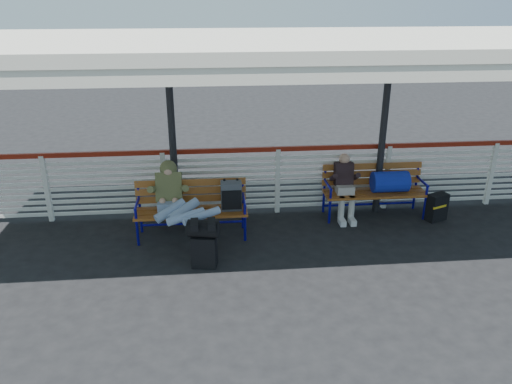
{
  "coord_description": "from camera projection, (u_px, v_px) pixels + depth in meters",
  "views": [
    {
      "loc": [
        -1.17,
        -6.35,
        3.77
      ],
      "look_at": [
        -0.47,
        1.0,
        0.77
      ],
      "focal_mm": 35.0,
      "sensor_mm": 36.0,
      "label": 1
    }
  ],
  "objects": [
    {
      "name": "bench_left",
      "position": [
        204.0,
        201.0,
        8.07
      ],
      "size": [
        1.8,
        0.56,
        0.94
      ],
      "color": "#A4641F",
      "rests_on": "ground"
    },
    {
      "name": "companion_person",
      "position": [
        345.0,
        186.0,
        8.7
      ],
      "size": [
        0.32,
        0.66,
        1.15
      ],
      "color": "#B4ACA3",
      "rests_on": "ground"
    },
    {
      "name": "fence",
      "position": [
        278.0,
        178.0,
        8.89
      ],
      "size": [
        12.08,
        0.08,
        1.24
      ],
      "color": "silver",
      "rests_on": "ground"
    },
    {
      "name": "ground",
      "position": [
        294.0,
        264.0,
        7.38
      ],
      "size": [
        60.0,
        60.0,
        0.0
      ],
      "primitive_type": "plane",
      "color": "black",
      "rests_on": "ground"
    },
    {
      "name": "bench_right",
      "position": [
        383.0,
        183.0,
        8.78
      ],
      "size": [
        1.8,
        0.56,
        0.92
      ],
      "color": "#A4641F",
      "rests_on": "ground"
    },
    {
      "name": "traveler_man",
      "position": [
        181.0,
        206.0,
        7.69
      ],
      "size": [
        0.94,
        1.64,
        0.77
      ],
      "color": "#8EA8C0",
      "rests_on": "ground"
    },
    {
      "name": "luggage_stack",
      "position": [
        204.0,
        242.0,
        7.19
      ],
      "size": [
        0.48,
        0.33,
        0.74
      ],
      "rotation": [
        0.0,
        0.0,
        -0.2
      ],
      "color": "black",
      "rests_on": "ground"
    },
    {
      "name": "canopy",
      "position": [
        290.0,
        46.0,
        7.04
      ],
      "size": [
        12.6,
        3.6,
        3.16
      ],
      "color": "silver",
      "rests_on": "ground"
    },
    {
      "name": "suitcase_side",
      "position": [
        437.0,
        207.0,
        8.72
      ],
      "size": [
        0.4,
        0.33,
        0.49
      ],
      "rotation": [
        0.0,
        0.0,
        0.39
      ],
      "color": "black",
      "rests_on": "ground"
    }
  ]
}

